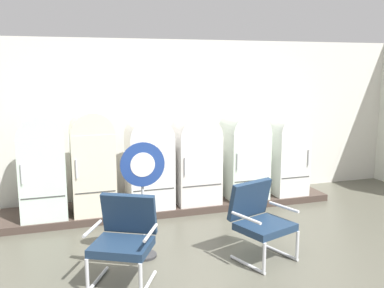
{
  "coord_description": "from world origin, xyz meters",
  "views": [
    {
      "loc": [
        -1.84,
        -3.73,
        2.35
      ],
      "look_at": [
        0.25,
        2.75,
        1.13
      ],
      "focal_mm": 40.58,
      "sensor_mm": 36.0,
      "label": 1
    }
  ],
  "objects_px": {
    "refrigerator_3": "(196,156)",
    "armchair_left": "(124,235)",
    "refrigerator_0": "(42,164)",
    "refrigerator_5": "(287,152)",
    "sign_stand": "(143,197)",
    "refrigerator_2": "(149,159)",
    "refrigerator_1": "(92,159)",
    "refrigerator_4": "(244,152)",
    "armchair_right": "(259,217)"
  },
  "relations": [
    {
      "from": "refrigerator_3",
      "to": "armchair_left",
      "type": "distance_m",
      "value": 2.65
    },
    {
      "from": "refrigerator_0",
      "to": "refrigerator_5",
      "type": "relative_size",
      "value": 1.1
    },
    {
      "from": "refrigerator_0",
      "to": "sign_stand",
      "type": "bearing_deg",
      "value": -53.25
    },
    {
      "from": "refrigerator_0",
      "to": "armchair_left",
      "type": "relative_size",
      "value": 1.63
    },
    {
      "from": "refrigerator_0",
      "to": "refrigerator_2",
      "type": "height_order",
      "value": "refrigerator_0"
    },
    {
      "from": "refrigerator_1",
      "to": "refrigerator_4",
      "type": "height_order",
      "value": "refrigerator_1"
    },
    {
      "from": "sign_stand",
      "to": "armchair_right",
      "type": "bearing_deg",
      "value": -18.04
    },
    {
      "from": "refrigerator_4",
      "to": "armchair_left",
      "type": "relative_size",
      "value": 1.57
    },
    {
      "from": "armchair_right",
      "to": "sign_stand",
      "type": "height_order",
      "value": "sign_stand"
    },
    {
      "from": "refrigerator_5",
      "to": "sign_stand",
      "type": "height_order",
      "value": "refrigerator_5"
    },
    {
      "from": "armchair_left",
      "to": "sign_stand",
      "type": "relative_size",
      "value": 0.65
    },
    {
      "from": "refrigerator_0",
      "to": "refrigerator_3",
      "type": "relative_size",
      "value": 1.05
    },
    {
      "from": "refrigerator_4",
      "to": "armchair_left",
      "type": "height_order",
      "value": "refrigerator_4"
    },
    {
      "from": "refrigerator_1",
      "to": "sign_stand",
      "type": "bearing_deg",
      "value": -74.08
    },
    {
      "from": "refrigerator_3",
      "to": "armchair_left",
      "type": "relative_size",
      "value": 1.56
    },
    {
      "from": "refrigerator_3",
      "to": "sign_stand",
      "type": "distance_m",
      "value": 2.03
    },
    {
      "from": "refrigerator_5",
      "to": "armchair_right",
      "type": "bearing_deg",
      "value": -127.22
    },
    {
      "from": "refrigerator_5",
      "to": "armchair_right",
      "type": "relative_size",
      "value": 1.49
    },
    {
      "from": "refrigerator_0",
      "to": "armchair_right",
      "type": "height_order",
      "value": "refrigerator_0"
    },
    {
      "from": "refrigerator_4",
      "to": "sign_stand",
      "type": "bearing_deg",
      "value": -141.88
    },
    {
      "from": "sign_stand",
      "to": "refrigerator_4",
      "type": "bearing_deg",
      "value": 38.12
    },
    {
      "from": "refrigerator_1",
      "to": "refrigerator_3",
      "type": "distance_m",
      "value": 1.68
    },
    {
      "from": "sign_stand",
      "to": "refrigerator_3",
      "type": "bearing_deg",
      "value": 53.03
    },
    {
      "from": "refrigerator_1",
      "to": "refrigerator_2",
      "type": "xyz_separation_m",
      "value": [
        0.89,
        0.01,
        -0.06
      ]
    },
    {
      "from": "refrigerator_4",
      "to": "refrigerator_3",
      "type": "bearing_deg",
      "value": -178.26
    },
    {
      "from": "refrigerator_3",
      "to": "refrigerator_5",
      "type": "distance_m",
      "value": 1.7
    },
    {
      "from": "refrigerator_1",
      "to": "armchair_left",
      "type": "bearing_deg",
      "value": -86.23
    },
    {
      "from": "refrigerator_0",
      "to": "refrigerator_1",
      "type": "xyz_separation_m",
      "value": [
        0.73,
        0.0,
        0.01
      ]
    },
    {
      "from": "refrigerator_3",
      "to": "armchair_right",
      "type": "xyz_separation_m",
      "value": [
        0.14,
        -2.06,
        -0.37
      ]
    },
    {
      "from": "armchair_right",
      "to": "refrigerator_5",
      "type": "bearing_deg",
      "value": 52.78
    },
    {
      "from": "refrigerator_0",
      "to": "armchair_left",
      "type": "xyz_separation_m",
      "value": [
        0.87,
        -2.09,
        -0.41
      ]
    },
    {
      "from": "refrigerator_5",
      "to": "armchair_left",
      "type": "xyz_separation_m",
      "value": [
        -3.23,
        -2.11,
        -0.34
      ]
    },
    {
      "from": "refrigerator_4",
      "to": "refrigerator_1",
      "type": "bearing_deg",
      "value": -178.77
    },
    {
      "from": "armchair_left",
      "to": "sign_stand",
      "type": "bearing_deg",
      "value": 57.87
    },
    {
      "from": "refrigerator_2",
      "to": "refrigerator_5",
      "type": "relative_size",
      "value": 1.05
    },
    {
      "from": "refrigerator_5",
      "to": "armchair_left",
      "type": "height_order",
      "value": "refrigerator_5"
    },
    {
      "from": "refrigerator_2",
      "to": "sign_stand",
      "type": "bearing_deg",
      "value": -105.02
    },
    {
      "from": "refrigerator_4",
      "to": "armchair_right",
      "type": "relative_size",
      "value": 1.57
    },
    {
      "from": "refrigerator_2",
      "to": "armchair_right",
      "type": "height_order",
      "value": "refrigerator_2"
    },
    {
      "from": "refrigerator_2",
      "to": "refrigerator_4",
      "type": "bearing_deg",
      "value": 1.53
    },
    {
      "from": "refrigerator_4",
      "to": "sign_stand",
      "type": "distance_m",
      "value": 2.67
    },
    {
      "from": "refrigerator_0",
      "to": "armchair_left",
      "type": "distance_m",
      "value": 2.31
    },
    {
      "from": "refrigerator_4",
      "to": "refrigerator_2",
      "type": "bearing_deg",
      "value": -178.47
    },
    {
      "from": "refrigerator_5",
      "to": "refrigerator_4",
      "type": "bearing_deg",
      "value": 177.28
    },
    {
      "from": "armchair_right",
      "to": "armchair_left",
      "type": "bearing_deg",
      "value": -177.89
    },
    {
      "from": "refrigerator_4",
      "to": "sign_stand",
      "type": "relative_size",
      "value": 1.02
    },
    {
      "from": "armchair_right",
      "to": "refrigerator_1",
      "type": "bearing_deg",
      "value": 131.68
    },
    {
      "from": "refrigerator_3",
      "to": "refrigerator_4",
      "type": "bearing_deg",
      "value": 1.74
    },
    {
      "from": "refrigerator_0",
      "to": "refrigerator_1",
      "type": "bearing_deg",
      "value": 0.24
    },
    {
      "from": "refrigerator_2",
      "to": "refrigerator_3",
      "type": "bearing_deg",
      "value": 1.28
    }
  ]
}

